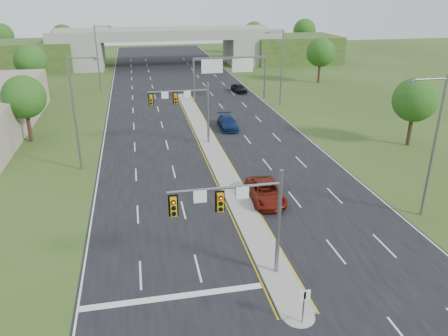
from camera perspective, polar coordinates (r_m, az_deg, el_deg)
name	(u,v)px	position (r m, az deg, el deg)	size (l,w,h in m)	color
ground	(276,273)	(28.21, 6.79, -13.49)	(240.00, 240.00, 0.00)	#314518
road	(196,119)	(59.39, -3.66, 6.35)	(24.00, 160.00, 0.02)	black
median	(212,149)	(48.08, -1.63, 2.56)	(2.00, 54.00, 0.16)	gray
median_nose	(299,316)	(25.22, 9.74, -18.47)	(2.00, 2.00, 0.16)	gray
lane_markings	(198,133)	(53.54, -3.37, 4.55)	(23.72, 160.00, 0.01)	gold
signal_mast_near	(242,210)	(25.08, 2.39, -5.53)	(6.62, 0.60, 7.00)	slate
signal_mast_far	(188,104)	(48.24, -4.77, 8.30)	(6.62, 0.60, 7.00)	slate
keep_right_sign	(304,301)	(23.95, 10.43, -16.70)	(0.60, 0.13, 2.20)	slate
sign_gantry	(229,67)	(68.92, 0.67, 13.11)	(11.58, 0.44, 6.67)	slate
overpass	(167,50)	(102.64, -7.42, 15.09)	(80.00, 14.00, 8.10)	gray
lightpole_l_mid	(76,108)	(43.18, -18.79, 7.37)	(2.85, 0.25, 11.00)	slate
lightpole_l_far	(98,55)	(77.43, -16.07, 13.96)	(2.85, 0.25, 11.00)	slate
lightpole_r_near	(433,141)	(35.41, 25.59, 3.16)	(2.85, 0.25, 11.00)	slate
lightpole_r_far	(281,65)	(65.85, 7.40, 13.25)	(2.85, 0.25, 11.00)	slate
tree_l_near	(24,97)	(54.17, -24.66, 8.41)	(4.80, 4.80, 7.60)	#382316
tree_l_mid	(31,61)	(79.01, -23.95, 12.65)	(5.20, 5.20, 8.12)	#382316
tree_r_near	(415,100)	(52.31, 23.67, 8.13)	(4.80, 4.80, 7.60)	#382316
tree_r_mid	(321,52)	(84.35, 12.51, 14.52)	(5.20, 5.20, 8.12)	#382316
tree_back_a	(1,36)	(119.91, -27.15, 15.07)	(6.00, 6.00, 8.85)	#382316
tree_back_b	(63,36)	(117.19, -20.30, 15.82)	(5.60, 5.60, 8.32)	#382316
tree_back_c	(254,33)	(120.31, 3.95, 17.23)	(5.60, 5.60, 8.32)	#382316
tree_back_d	(304,30)	(124.70, 10.46, 17.26)	(6.00, 6.00, 8.85)	#382316
car_far_a	(266,192)	(36.46, 5.47, -3.12)	(2.58, 5.60, 1.56)	#64140A
car_far_b	(228,123)	(55.21, 0.49, 5.95)	(2.09, 5.15, 1.50)	#0B1C46
car_far_c	(239,88)	(75.19, 1.97, 10.38)	(1.64, 4.08, 1.39)	black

